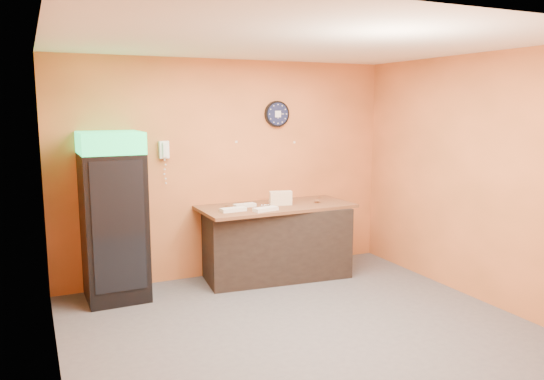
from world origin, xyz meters
TOP-DOWN VIEW (x-y plane):
  - floor at (0.00, 0.00)m, footprint 4.50×4.50m
  - back_wall at (0.00, 2.00)m, footprint 4.50×0.02m
  - left_wall at (-2.25, 0.00)m, footprint 0.02×4.00m
  - right_wall at (2.25, 0.00)m, footprint 0.02×4.00m
  - ceiling at (0.00, 0.00)m, footprint 4.50×4.00m
  - beverage_cooler at (-1.54, 1.61)m, footprint 0.68×0.70m
  - prep_counter at (0.48, 1.59)m, footprint 1.90×0.99m
  - wall_clock at (0.67, 1.97)m, footprint 0.35×0.06m
  - wall_phone at (-0.86, 1.95)m, footprint 0.12×0.10m
  - butcher_paper at (0.48, 1.59)m, footprint 1.99×0.94m
  - sub_roll_stack at (0.53, 1.56)m, footprint 0.30×0.16m
  - wrapped_sandwich_left at (-0.17, 1.43)m, footprint 0.32×0.14m
  - wrapped_sandwich_mid at (0.20, 1.29)m, footprint 0.33×0.18m
  - wrapped_sandwich_right at (0.07, 1.64)m, footprint 0.29×0.13m
  - kitchen_tool at (0.40, 1.59)m, footprint 0.06×0.06m

SIDE VIEW (x-z plane):
  - floor at x=0.00m, z-range 0.00..0.00m
  - prep_counter at x=0.48m, z-range 0.00..0.91m
  - butcher_paper at x=0.48m, z-range 0.91..0.95m
  - beverage_cooler at x=-1.54m, z-range -0.02..1.91m
  - wrapped_sandwich_right at x=0.07m, z-range 0.95..0.99m
  - wrapped_sandwich_left at x=-0.17m, z-range 0.95..1.00m
  - wrapped_sandwich_mid at x=0.20m, z-range 0.95..1.00m
  - kitchen_tool at x=0.40m, z-range 0.95..1.01m
  - sub_roll_stack at x=0.53m, z-range 0.95..1.13m
  - back_wall at x=0.00m, z-range 0.00..2.80m
  - left_wall at x=-2.25m, z-range 0.00..2.80m
  - right_wall at x=2.25m, z-range 0.00..2.80m
  - wall_phone at x=-0.86m, z-range 1.58..1.79m
  - wall_clock at x=0.67m, z-range 1.93..2.28m
  - ceiling at x=0.00m, z-range 2.79..2.81m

